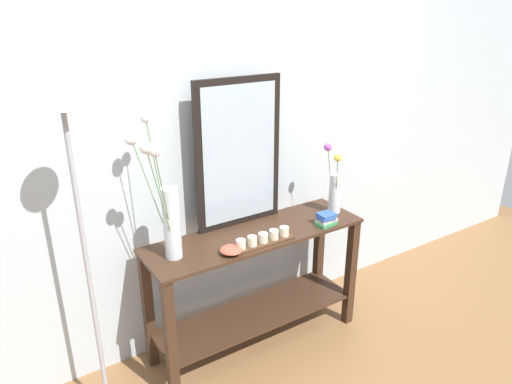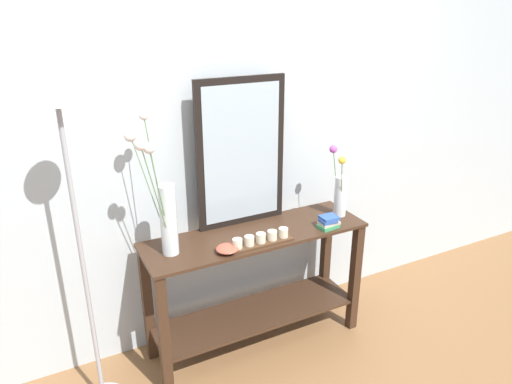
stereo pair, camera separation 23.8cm
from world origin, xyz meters
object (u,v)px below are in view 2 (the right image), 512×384
(console_table, at_px, (256,277))
(tall_vase_left, at_px, (164,206))
(decorative_bowl, at_px, (227,249))
(mirror_leaning, at_px, (241,154))
(book_stack, at_px, (329,222))
(vase_right, at_px, (340,192))
(floor_lamp, at_px, (74,206))
(candle_tray, at_px, (261,240))

(console_table, bearing_deg, tall_vase_left, -179.95)
(console_table, height_order, decorative_bowl, decorative_bowl)
(mirror_leaning, height_order, book_stack, mirror_leaning)
(mirror_leaning, height_order, tall_vase_left, mirror_leaning)
(tall_vase_left, xyz_separation_m, decorative_bowl, (0.30, -0.13, -0.27))
(vase_right, height_order, floor_lamp, floor_lamp)
(candle_tray, bearing_deg, console_table, 74.22)
(vase_right, bearing_deg, book_stack, -143.77)
(floor_lamp, bearing_deg, console_table, 3.90)
(mirror_leaning, relative_size, tall_vase_left, 1.15)
(mirror_leaning, xyz_separation_m, candle_tray, (-0.03, -0.31, -0.42))
(tall_vase_left, xyz_separation_m, candle_tray, (0.51, -0.14, -0.26))
(vase_right, bearing_deg, floor_lamp, -178.15)
(tall_vase_left, xyz_separation_m, book_stack, (0.98, -0.14, -0.25))
(tall_vase_left, xyz_separation_m, vase_right, (1.15, -0.02, -0.12))
(vase_right, height_order, decorative_bowl, vase_right)
(tall_vase_left, bearing_deg, decorative_bowl, -24.04)
(console_table, distance_m, mirror_leaning, 0.78)
(tall_vase_left, relative_size, candle_tray, 2.00)
(candle_tray, bearing_deg, book_stack, -0.19)
(vase_right, relative_size, candle_tray, 1.19)
(console_table, xyz_separation_m, candle_tray, (-0.04, -0.14, 0.34))
(vase_right, bearing_deg, candle_tray, -169.34)
(book_stack, bearing_deg, mirror_leaning, 144.71)
(decorative_bowl, bearing_deg, tall_vase_left, 155.96)
(candle_tray, bearing_deg, vase_right, 10.66)
(decorative_bowl, relative_size, book_stack, 0.95)
(vase_right, bearing_deg, mirror_leaning, 162.50)
(console_table, distance_m, tall_vase_left, 0.81)
(mirror_leaning, distance_m, vase_right, 0.70)
(candle_tray, distance_m, book_stack, 0.47)
(tall_vase_left, height_order, book_stack, tall_vase_left)
(mirror_leaning, bearing_deg, book_stack, -35.29)
(console_table, height_order, book_stack, book_stack)
(decorative_bowl, distance_m, book_stack, 0.68)
(console_table, height_order, vase_right, vase_right)
(book_stack, bearing_deg, candle_tray, 179.81)
(vase_right, height_order, book_stack, vase_right)
(book_stack, bearing_deg, decorative_bowl, 179.84)
(mirror_leaning, xyz_separation_m, vase_right, (0.60, -0.19, -0.29))
(console_table, relative_size, mirror_leaning, 1.52)
(console_table, distance_m, vase_right, 0.76)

